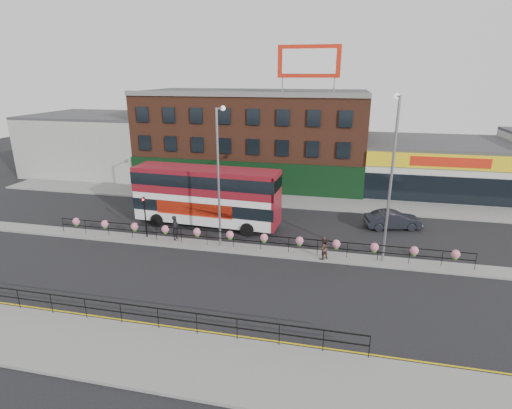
% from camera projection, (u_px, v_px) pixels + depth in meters
% --- Properties ---
extents(ground, '(120.00, 120.00, 0.00)m').
position_uv_depth(ground, '(247.00, 250.00, 28.66)').
color(ground, black).
rests_on(ground, ground).
extents(south_pavement, '(60.00, 4.00, 0.15)m').
position_uv_depth(south_pavement, '(182.00, 361.00, 17.51)').
color(south_pavement, gray).
rests_on(south_pavement, ground).
extents(north_pavement, '(60.00, 4.00, 0.15)m').
position_uv_depth(north_pavement, '(276.00, 200.00, 39.77)').
color(north_pavement, gray).
rests_on(north_pavement, ground).
extents(median, '(60.00, 1.60, 0.15)m').
position_uv_depth(median, '(247.00, 249.00, 28.64)').
color(median, gray).
rests_on(median, ground).
extents(yellow_line_inner, '(60.00, 0.10, 0.01)m').
position_uv_depth(yellow_line_inner, '(200.00, 331.00, 19.67)').
color(yellow_line_inner, gold).
rests_on(yellow_line_inner, ground).
extents(yellow_line_outer, '(60.00, 0.10, 0.01)m').
position_uv_depth(yellow_line_outer, '(199.00, 333.00, 19.50)').
color(yellow_line_outer, gold).
rests_on(yellow_line_outer, ground).
extents(brick_building, '(25.00, 12.21, 10.30)m').
position_uv_depth(brick_building, '(254.00, 137.00, 46.41)').
color(brick_building, brown).
rests_on(brick_building, ground).
extents(supermarket, '(15.00, 12.25, 5.30)m').
position_uv_depth(supermarket, '(435.00, 166.00, 43.00)').
color(supermarket, silver).
rests_on(supermarket, ground).
extents(warehouse_west, '(15.50, 12.00, 7.30)m').
position_uv_depth(warehouse_west, '(100.00, 143.00, 51.08)').
color(warehouse_west, '#9E9E99').
rests_on(warehouse_west, ground).
extents(billboard, '(6.00, 0.29, 4.40)m').
position_uv_depth(billboard, '(309.00, 61.00, 37.95)').
color(billboard, red).
rests_on(billboard, brick_building).
extents(median_railing, '(30.04, 0.56, 1.23)m').
position_uv_depth(median_railing, '(247.00, 237.00, 28.34)').
color(median_railing, black).
rests_on(median_railing, median).
extents(south_railing, '(20.04, 0.05, 1.12)m').
position_uv_depth(south_railing, '(158.00, 313.00, 19.41)').
color(south_railing, black).
rests_on(south_railing, south_pavement).
extents(double_decker_bus, '(12.17, 3.55, 4.87)m').
position_uv_depth(double_decker_bus, '(207.00, 191.00, 32.47)').
color(double_decker_bus, white).
rests_on(double_decker_bus, ground).
extents(car, '(3.63, 5.20, 1.48)m').
position_uv_depth(car, '(393.00, 220.00, 32.52)').
color(car, '#21222B').
rests_on(car, ground).
extents(pedestrian_a, '(0.70, 0.46, 1.88)m').
position_uv_depth(pedestrian_a, '(175.00, 228.00, 29.89)').
color(pedestrian_a, black).
rests_on(pedestrian_a, median).
extents(pedestrian_b, '(1.36, 1.36, 1.58)m').
position_uv_depth(pedestrian_b, '(323.00, 248.00, 26.75)').
color(pedestrian_b, '#422F26').
rests_on(pedestrian_b, median).
extents(lamp_column_west, '(0.35, 1.72, 9.83)m').
position_uv_depth(lamp_column_west, '(219.00, 166.00, 27.56)').
color(lamp_column_west, gray).
rests_on(lamp_column_west, median).
extents(lamp_column_east, '(0.39, 1.89, 10.75)m').
position_uv_depth(lamp_column_east, '(392.00, 167.00, 25.05)').
color(lamp_column_east, gray).
rests_on(lamp_column_east, median).
extents(traffic_light_median, '(0.15, 0.28, 3.65)m').
position_uv_depth(traffic_light_median, '(145.00, 208.00, 29.91)').
color(traffic_light_median, black).
rests_on(traffic_light_median, median).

